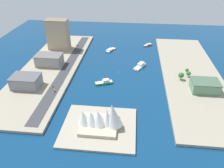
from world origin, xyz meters
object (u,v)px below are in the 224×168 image
at_px(sedan_silver, 54,91).
at_px(traffic_light_waterfront, 69,71).
at_px(warehouse_low_gray, 26,81).
at_px(van_white, 78,54).
at_px(ferry_white_commuter, 140,66).
at_px(opera_landmark, 101,118).
at_px(barge_flat_brown, 110,50).
at_px(taxi_yellow_cab, 52,86).
at_px(pickup_red, 77,45).
at_px(terminal_long_green, 205,86).
at_px(carpark_squat_concrete, 49,60).
at_px(ferry_green_doubledeck, 104,82).
at_px(apartment_midrise_tan, 58,34).
at_px(tugboat_red, 148,45).

bearing_deg(sedan_silver, traffic_light_waterfront, -97.94).
height_order(warehouse_low_gray, van_white, warehouse_low_gray).
bearing_deg(traffic_light_waterfront, warehouse_low_gray, 39.20).
relative_size(ferry_white_commuter, opera_landmark, 0.60).
bearing_deg(barge_flat_brown, warehouse_low_gray, 55.33).
bearing_deg(taxi_yellow_cab, pickup_red, -89.29).
distance_m(van_white, taxi_yellow_cab, 91.54).
bearing_deg(pickup_red, terminal_long_green, 146.34).
distance_m(carpark_squat_concrete, sedan_silver, 68.88).
relative_size(ferry_white_commuter, traffic_light_waterfront, 3.70).
xyz_separation_m(ferry_green_doubledeck, traffic_light_waterfront, (45.45, -12.51, 5.23)).
relative_size(ferry_white_commuter, sedan_silver, 4.63).
height_order(traffic_light_waterfront, opera_landmark, opera_landmark).
relative_size(warehouse_low_gray, taxi_yellow_cab, 7.21).
distance_m(ferry_green_doubledeck, carpark_squat_concrete, 86.15).
relative_size(ferry_green_doubledeck, van_white, 4.57).
xyz_separation_m(carpark_squat_concrete, traffic_light_waterfront, (-32.58, 23.05, -3.02)).
relative_size(traffic_light_waterfront, opera_landmark, 0.16).
bearing_deg(barge_flat_brown, apartment_midrise_tan, 4.34).
relative_size(barge_flat_brown, terminal_long_green, 0.74).
height_order(warehouse_low_gray, taxi_yellow_cab, warehouse_low_gray).
relative_size(tugboat_red, taxi_yellow_cab, 3.67).
distance_m(tugboat_red, warehouse_low_gray, 200.90).
xyz_separation_m(barge_flat_brown, warehouse_low_gray, (81.29, 117.54, 8.35)).
bearing_deg(taxi_yellow_cab, terminal_long_green, -176.22).
distance_m(ferry_white_commuter, opera_landmark, 125.73).
xyz_separation_m(ferry_white_commuter, pickup_red, (99.81, -59.02, 1.67)).
height_order(apartment_midrise_tan, warehouse_low_gray, apartment_midrise_tan).
height_order(taxi_yellow_cab, opera_landmark, opera_landmark).
relative_size(apartment_midrise_tan, van_white, 9.25).
distance_m(tugboat_red, ferry_green_doubledeck, 135.86).
bearing_deg(sedan_silver, terminal_long_green, -172.76).
bearing_deg(traffic_light_waterfront, apartment_midrise_tan, -65.19).
bearing_deg(apartment_midrise_tan, opera_landmark, 118.44).
bearing_deg(ferry_white_commuter, van_white, -16.45).
relative_size(ferry_green_doubledeck, terminal_long_green, 0.75).
bearing_deg(tugboat_red, sedan_silver, 54.98).
height_order(barge_flat_brown, apartment_midrise_tan, apartment_midrise_tan).
xyz_separation_m(carpark_squat_concrete, terminal_long_green, (-189.02, 42.46, -1.39)).
height_order(pickup_red, traffic_light_waterfront, traffic_light_waterfront).
distance_m(sedan_silver, opera_landmark, 75.50).
bearing_deg(opera_landmark, warehouse_low_gray, -30.47).
bearing_deg(tugboat_red, apartment_midrise_tan, 13.19).
bearing_deg(terminal_long_green, sedan_silver, 7.24).
height_order(warehouse_low_gray, pickup_red, warehouse_low_gray).
distance_m(apartment_midrise_tan, traffic_light_waterfront, 89.37).
bearing_deg(tugboat_red, pickup_red, 9.37).
bearing_deg(carpark_squat_concrete, pickup_red, -106.13).
relative_size(sedan_silver, opera_landmark, 0.13).
height_order(ferry_green_doubledeck, van_white, ferry_green_doubledeck).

